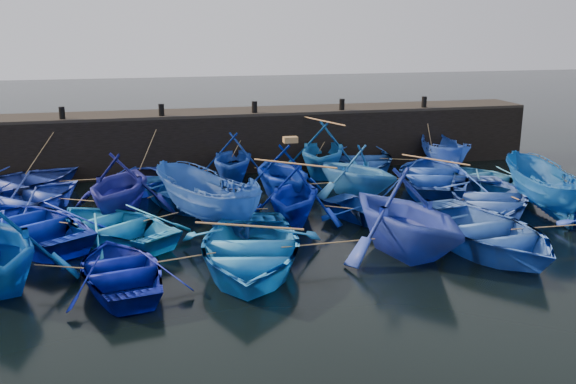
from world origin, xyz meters
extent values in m
plane|color=black|center=(0.00, 0.00, 0.00)|extent=(120.00, 120.00, 0.00)
cube|color=black|center=(0.00, 10.50, 1.25)|extent=(26.00, 2.50, 2.50)
cube|color=black|center=(0.00, 10.50, 2.56)|extent=(26.00, 2.50, 0.12)
cylinder|color=black|center=(-8.00, 9.60, 2.87)|extent=(0.24, 0.24, 0.50)
cylinder|color=black|center=(-4.00, 9.60, 2.87)|extent=(0.24, 0.24, 0.50)
cylinder|color=black|center=(0.00, 9.60, 2.87)|extent=(0.24, 0.24, 0.50)
cylinder|color=black|center=(4.00, 9.60, 2.87)|extent=(0.24, 0.24, 0.50)
cylinder|color=black|center=(8.00, 9.60, 2.87)|extent=(0.24, 0.24, 0.50)
imported|color=navy|center=(-9.52, 7.27, 0.57)|extent=(6.69, 6.54, 1.13)
imported|color=#1A34C3|center=(-5.05, 7.37, 0.45)|extent=(4.15, 5.02, 0.90)
imported|color=#11369D|center=(-1.26, 7.87, 1.03)|extent=(4.20, 4.60, 2.06)
imported|color=#10539E|center=(2.65, 7.94, 1.19)|extent=(5.26, 5.62, 2.38)
imported|color=navy|center=(4.57, 8.45, 0.58)|extent=(4.84, 6.18, 1.17)
imported|color=#2245A0|center=(8.22, 7.62, 0.79)|extent=(1.98, 4.21, 1.57)
imported|color=#2139A8|center=(-9.02, 4.90, 0.53)|extent=(6.17, 6.29, 1.07)
imported|color=navy|center=(-5.72, 4.08, 1.13)|extent=(4.71, 5.12, 2.25)
imported|color=#154B91|center=(-3.45, 4.66, 0.52)|extent=(5.28, 6.02, 1.04)
imported|color=#021F8D|center=(0.14, 4.68, 1.09)|extent=(3.94, 4.45, 2.17)
imported|color=blue|center=(3.03, 4.70, 1.01)|extent=(4.82, 5.00, 2.02)
imported|color=navy|center=(6.31, 4.75, 0.60)|extent=(5.83, 6.82, 1.20)
imported|color=teal|center=(8.39, 4.29, 0.45)|extent=(3.98, 4.91, 0.90)
imported|color=#00158D|center=(-8.42, 1.87, 0.56)|extent=(6.22, 6.62, 1.12)
imported|color=blue|center=(-5.90, 1.41, 0.50)|extent=(5.68, 5.93, 1.00)
imported|color=#1C468D|center=(-3.00, 2.07, 0.94)|extent=(4.06, 5.10, 1.88)
imported|color=#041B9A|center=(-0.11, 1.81, 1.00)|extent=(4.48, 4.76, 2.00)
imported|color=navy|center=(2.71, 1.14, 0.43)|extent=(4.81, 5.11, 0.86)
imported|color=#2B4D9F|center=(6.72, 1.41, 0.57)|extent=(5.53, 6.49, 1.14)
imported|color=#0C478B|center=(8.56, 0.92, 0.90)|extent=(2.31, 4.86, 1.81)
imported|color=#000977|center=(-5.62, -2.23, 0.44)|extent=(3.75, 4.70, 0.87)
imported|color=blue|center=(-2.27, -1.88, 0.60)|extent=(5.24, 6.51, 1.20)
imported|color=navy|center=(2.25, -1.80, 1.26)|extent=(5.18, 5.65, 2.52)
imported|color=blue|center=(4.69, -1.93, 0.59)|extent=(4.75, 6.17, 1.19)
cube|color=olive|center=(0.44, 4.68, 2.28)|extent=(0.52, 0.34, 0.21)
cylinder|color=tan|center=(-7.29, 7.32, 0.55)|extent=(2.67, 0.13, 0.04)
cylinder|color=tan|center=(-3.15, 7.62, 0.55)|extent=(2.00, 0.54, 0.04)
cylinder|color=tan|center=(0.70, 7.91, 0.55)|extent=(2.11, 0.11, 0.04)
cylinder|color=tan|center=(3.61, 8.20, 0.55)|extent=(0.15, 0.52, 0.04)
cylinder|color=tan|center=(6.39, 8.03, 0.55)|extent=(1.86, 0.87, 0.04)
cylinder|color=tan|center=(-7.37, 4.49, 0.55)|extent=(1.52, 0.85, 0.04)
cylinder|color=tan|center=(-4.58, 4.37, 0.55)|extent=(0.50, 0.60, 0.04)
cylinder|color=tan|center=(-1.66, 4.67, 0.55)|extent=(1.79, 0.05, 0.04)
cylinder|color=tan|center=(1.58, 4.69, 0.55)|extent=(1.09, 0.06, 0.04)
cylinder|color=tan|center=(4.67, 4.73, 0.55)|extent=(1.48, 0.09, 0.04)
cylinder|color=tan|center=(7.35, 4.52, 0.55)|extent=(0.31, 0.48, 0.04)
cylinder|color=tan|center=(-7.16, 1.64, 0.55)|extent=(0.74, 0.48, 0.04)
cylinder|color=tan|center=(-4.45, 1.74, 0.55)|extent=(1.11, 0.68, 0.04)
cylinder|color=tan|center=(-1.56, 1.94, 0.55)|extent=(1.11, 0.29, 0.04)
cylinder|color=tan|center=(1.30, 1.48, 0.55)|extent=(1.03, 0.70, 0.04)
cylinder|color=tan|center=(4.71, 1.27, 0.55)|extent=(2.22, 0.30, 0.04)
cylinder|color=tan|center=(7.64, 1.16, 0.55)|extent=(0.08, 0.49, 0.04)
cylinder|color=tan|center=(-7.14, -1.97, 0.55)|extent=(1.25, 0.56, 0.04)
cylinder|color=tan|center=(-3.94, -2.06, 0.55)|extent=(1.56, 0.39, 0.04)
cylinder|color=tan|center=(-0.01, -1.84, 0.55)|extent=(2.72, 0.11, 0.04)
cylinder|color=tan|center=(3.47, -1.87, 0.55)|extent=(0.64, 0.16, 0.04)
cylinder|color=tan|center=(7.11, -1.97, 0.55)|extent=(3.05, 0.11, 0.04)
cylinder|color=tan|center=(-8.76, 8.98, 1.58)|extent=(1.57, 1.08, 2.09)
cylinder|color=tan|center=(-4.53, 9.03, 1.58)|extent=(1.10, 0.98, 2.09)
cylinder|color=tan|center=(-0.63, 9.29, 1.58)|extent=(1.30, 0.47, 2.09)
cylinder|color=tan|center=(3.33, 9.32, 1.58)|extent=(1.39, 0.40, 2.09)
cylinder|color=tan|center=(4.28, 9.58, 1.58)|extent=(0.61, 0.20, 2.08)
cylinder|color=tan|center=(8.11, 9.16, 1.58)|extent=(0.26, 0.73, 2.08)
cylinder|color=#99724C|center=(2.65, 7.94, 2.41)|extent=(1.08, 2.84, 0.06)
cylinder|color=#99724C|center=(6.31, 4.75, 1.23)|extent=(1.77, 2.49, 0.06)
cylinder|color=#99724C|center=(-0.11, 1.81, 2.03)|extent=(2.34, 1.97, 0.06)
cylinder|color=#99724C|center=(-2.27, -1.88, 1.23)|extent=(2.74, 1.32, 0.06)
camera|label=1|loc=(-4.97, -17.96, 6.54)|focal=40.00mm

